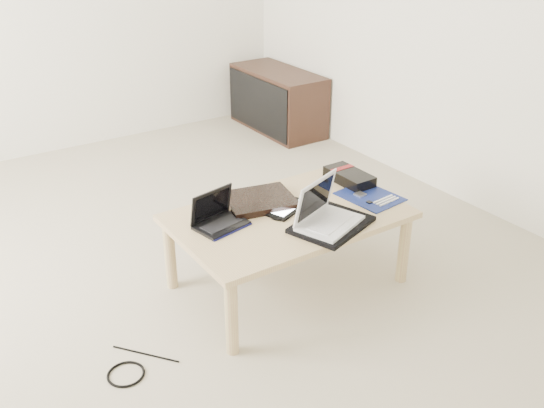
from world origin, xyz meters
TOP-DOWN VIEW (x-y plane):
  - ground at (0.00, 0.00)m, footprint 4.00×4.00m
  - coffee_table at (0.50, -0.52)m, footprint 1.10×0.70m
  - media_cabinet at (1.77, 1.45)m, footprint 0.41×0.90m
  - book at (0.44, -0.35)m, footprint 0.39×0.34m
  - netbook at (0.17, -0.43)m, footprint 0.26×0.21m
  - tablet at (0.51, -0.45)m, footprint 0.29×0.26m
  - remote at (0.59, -0.49)m, footprint 0.08×0.22m
  - neoprene_sleeve at (0.59, -0.73)m, footprint 0.43×0.37m
  - white_laptop at (0.57, -0.72)m, footprint 0.35×0.30m
  - motherboard at (0.95, -0.60)m, footprint 0.27×0.32m
  - gpu_box at (0.98, -0.40)m, footprint 0.14×0.28m
  - cable_coil at (0.45, -0.52)m, footprint 0.10×0.10m
  - floor_cable_coil at (-0.44, -0.70)m, footprint 0.19×0.19m
  - floor_cable_trail at (-0.32, -0.63)m, footprint 0.20×0.25m

SIDE VIEW (x-z plane):
  - ground at x=0.00m, z-range 0.00..0.00m
  - floor_cable_trail at x=-0.32m, z-range 0.00..0.01m
  - floor_cable_coil at x=-0.44m, z-range 0.00..0.01m
  - media_cabinet at x=1.77m, z-range 0.00..0.50m
  - coffee_table at x=0.50m, z-range 0.15..0.55m
  - motherboard at x=0.95m, z-range 0.40..0.41m
  - cable_coil at x=0.45m, z-range 0.40..0.41m
  - tablet at x=0.51m, z-range 0.40..0.41m
  - remote at x=0.59m, z-range 0.40..0.42m
  - neoprene_sleeve at x=0.59m, z-range 0.40..0.42m
  - book at x=0.44m, z-range 0.40..0.43m
  - gpu_box at x=0.98m, z-range 0.40..0.46m
  - netbook at x=0.17m, z-range 0.35..0.52m
  - white_laptop at x=0.57m, z-range 0.36..0.57m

